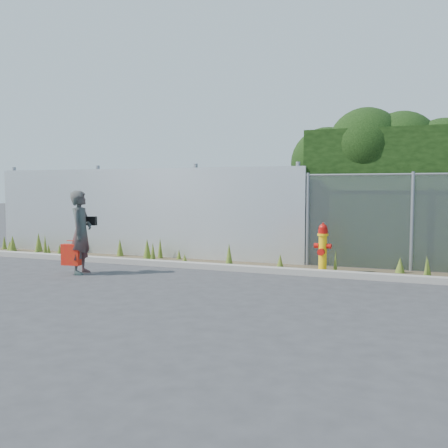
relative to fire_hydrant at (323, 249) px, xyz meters
name	(u,v)px	position (x,y,z in m)	size (l,w,h in m)	color
ground	(211,288)	(-1.55, -2.10, -0.50)	(80.00, 80.00, 0.00)	#333336
curb	(245,268)	(-1.55, -0.30, -0.44)	(16.00, 0.22, 0.12)	gray
weed_strip	(244,260)	(-1.79, 0.35, -0.36)	(16.00, 1.29, 0.54)	#443827
corrugated_fence	(138,213)	(-4.79, 0.90, 0.60)	(8.50, 0.21, 2.30)	silver
fire_hydrant	(323,249)	(0.00, 0.00, 0.00)	(0.34, 0.31, 1.03)	yellow
woman	(81,232)	(-4.50, -1.75, 0.33)	(0.61, 0.40, 1.66)	#0E5E55
red_tote_bag	(71,255)	(-4.62, -1.92, -0.10)	(0.38, 0.14, 0.50)	#BC2E0A
black_shoulder_bag	(91,221)	(-4.44, -1.52, 0.55)	(0.24, 0.10, 0.18)	black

